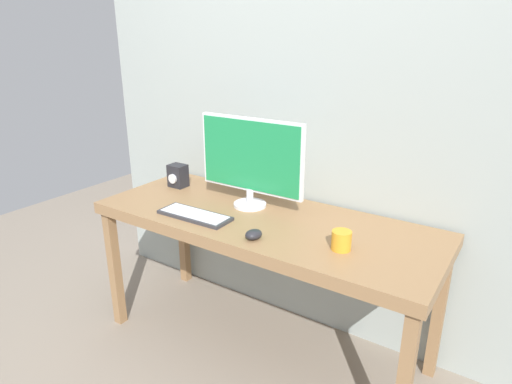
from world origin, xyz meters
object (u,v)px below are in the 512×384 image
monitor (251,159)px  desk (263,230)px  mouse (254,234)px  keyboard_primary (195,215)px  coffee_mug (341,240)px  audio_controller (178,176)px

monitor → desk: bearing=-34.9°
monitor → mouse: size_ratio=7.30×
keyboard_primary → coffee_mug: 0.73m
desk → monitor: (-0.13, 0.09, 0.31)m
monitor → keyboard_primary: 0.39m
audio_controller → coffee_mug: audio_controller is taller
desk → audio_controller: bearing=170.4°
audio_controller → coffee_mug: 1.12m
monitor → audio_controller: 0.55m
monitor → keyboard_primary: size_ratio=1.57×
desk → mouse: 0.26m
mouse → audio_controller: (-0.75, 0.34, 0.04)m
monitor → coffee_mug: monitor is taller
keyboard_primary → audio_controller: bearing=142.5°
desk → monitor: 0.35m
audio_controller → desk: bearing=-9.6°
desk → audio_controller: audio_controller is taller
coffee_mug → keyboard_primary: bearing=-174.4°
desk → mouse: (0.10, -0.23, 0.09)m
keyboard_primary → mouse: mouse is taller
mouse → audio_controller: 0.82m
desk → coffee_mug: coffee_mug is taller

